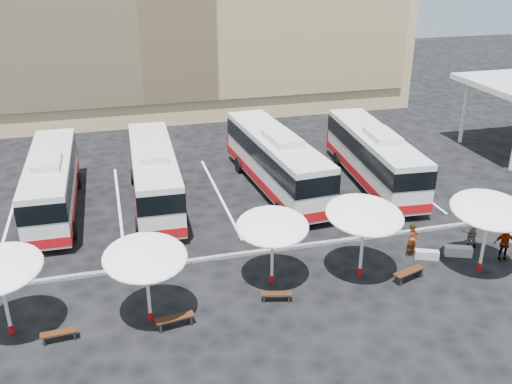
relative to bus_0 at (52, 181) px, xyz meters
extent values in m
plane|color=black|center=(9.53, -8.26, -1.82)|extent=(120.00, 120.00, 0.00)
cylinder|color=silver|center=(29.53, 4.74, 0.58)|extent=(0.30, 0.30, 4.80)
cube|color=black|center=(9.53, -7.76, -1.74)|extent=(34.00, 0.25, 0.15)
cube|color=white|center=(-2.47, -0.26, -1.81)|extent=(0.15, 12.00, 0.01)
cube|color=white|center=(3.53, -0.26, -1.81)|extent=(0.15, 12.00, 0.01)
cube|color=white|center=(9.53, -0.26, -1.81)|extent=(0.15, 12.00, 0.01)
cube|color=white|center=(15.53, -0.26, -1.81)|extent=(0.15, 12.00, 0.01)
cube|color=white|center=(21.53, -0.26, -1.81)|extent=(0.15, 12.00, 0.01)
cube|color=silver|center=(0.00, -0.01, -0.02)|extent=(2.47, 11.11, 2.77)
cube|color=black|center=(0.00, -0.01, 0.54)|extent=(2.53, 11.17, 1.02)
cube|color=#AF0C11|center=(0.00, -0.01, -1.03)|extent=(2.53, 11.17, 0.51)
cube|color=#AF0C11|center=(0.08, 5.52, -0.71)|extent=(2.37, 0.22, 1.29)
cube|color=silver|center=(-0.01, -0.94, 1.55)|extent=(1.52, 2.79, 0.37)
cylinder|color=black|center=(-1.11, 3.23, -1.35)|extent=(0.34, 0.93, 0.92)
cylinder|color=black|center=(1.20, 3.20, -1.35)|extent=(0.34, 0.93, 0.92)
cylinder|color=black|center=(-1.21, -3.69, -1.35)|extent=(0.34, 0.93, 0.92)
cylinder|color=black|center=(1.10, -3.72, -1.35)|extent=(0.34, 0.93, 0.92)
cube|color=silver|center=(5.69, -0.41, 0.02)|extent=(2.69, 11.39, 2.83)
cube|color=black|center=(5.69, -0.41, 0.59)|extent=(2.75, 11.45, 1.04)
cube|color=#AF0C11|center=(5.69, -0.41, -1.01)|extent=(2.75, 11.45, 0.52)
cube|color=#AF0C11|center=(5.86, 5.25, -0.68)|extent=(2.42, 0.26, 1.32)
cube|color=silver|center=(5.67, -1.36, 1.63)|extent=(1.59, 2.87, 0.38)
cylinder|color=black|center=(4.61, 2.92, -1.34)|extent=(0.36, 0.95, 0.94)
cylinder|color=black|center=(6.97, 2.85, -1.34)|extent=(0.36, 0.95, 0.94)
cylinder|color=black|center=(4.40, -4.15, -1.34)|extent=(0.36, 0.95, 0.94)
cylinder|color=black|center=(6.76, -4.22, -1.34)|extent=(0.36, 0.95, 0.94)
cube|color=silver|center=(13.12, -0.30, 0.13)|extent=(3.41, 12.15, 3.00)
cube|color=black|center=(13.12, -0.30, 0.73)|extent=(3.48, 12.22, 1.10)
cube|color=#AF0C11|center=(13.12, -0.30, -0.97)|extent=(3.48, 12.22, 0.55)
cube|color=#AF0C11|center=(12.66, 5.68, -0.62)|extent=(2.57, 0.40, 1.40)
cube|color=silver|center=(13.20, -1.30, 1.83)|extent=(1.83, 3.11, 0.40)
cylinder|color=black|center=(11.61, 3.09, -1.32)|extent=(0.43, 1.02, 1.00)
cylinder|color=black|center=(14.10, 3.28, -1.32)|extent=(0.43, 1.02, 1.00)
cylinder|color=black|center=(12.18, -4.38, -1.32)|extent=(0.43, 1.02, 1.00)
cylinder|color=black|center=(14.67, -4.19, -1.32)|extent=(0.43, 1.02, 1.00)
cube|color=silver|center=(19.36, -0.97, 0.06)|extent=(3.27, 11.68, 2.88)
cube|color=black|center=(19.36, -0.97, 0.64)|extent=(3.33, 11.75, 1.06)
cube|color=#AF0C11|center=(19.36, -0.97, -1.00)|extent=(3.33, 11.75, 0.53)
cube|color=#AF0C11|center=(19.80, 4.78, -0.66)|extent=(2.47, 0.38, 1.35)
cube|color=silver|center=(19.29, -1.93, 1.69)|extent=(1.75, 2.99, 0.38)
cylinder|color=black|center=(18.42, 2.47, -1.33)|extent=(0.41, 0.98, 0.96)
cylinder|color=black|center=(20.82, 2.29, -1.33)|extent=(0.41, 0.98, 0.96)
cylinder|color=black|center=(17.88, -4.72, -1.33)|extent=(0.41, 0.98, 0.96)
cylinder|color=black|center=(20.27, -4.90, -1.33)|extent=(0.41, 0.98, 0.96)
cylinder|color=silver|center=(-1.12, -11.34, -0.35)|extent=(0.17, 0.17, 2.93)
cylinder|color=#AF0C11|center=(-1.12, -11.34, -1.62)|extent=(0.27, 0.27, 0.39)
cylinder|color=silver|center=(4.28, -11.90, -0.35)|extent=(0.15, 0.15, 2.93)
cylinder|color=#AF0C11|center=(4.28, -11.90, -1.62)|extent=(0.24, 0.24, 0.39)
ellipsoid|color=white|center=(4.28, -11.90, 1.16)|extent=(3.68, 3.72, 1.00)
cylinder|color=silver|center=(9.87, -10.47, -0.40)|extent=(0.16, 0.16, 2.83)
cylinder|color=#AF0C11|center=(9.87, -10.47, -1.63)|extent=(0.25, 0.25, 0.38)
ellipsoid|color=white|center=(9.87, -10.47, 1.06)|extent=(3.89, 3.92, 0.97)
cylinder|color=silver|center=(13.98, -10.97, -0.27)|extent=(0.16, 0.16, 3.09)
cylinder|color=#AF0C11|center=(13.98, -10.97, -1.61)|extent=(0.25, 0.25, 0.41)
ellipsoid|color=white|center=(13.98, -10.97, 1.33)|extent=(3.85, 3.89, 1.06)
cylinder|color=silver|center=(19.62, -12.02, -0.26)|extent=(0.17, 0.17, 3.12)
cylinder|color=#AF0C11|center=(19.62, -12.02, -1.61)|extent=(0.27, 0.27, 0.42)
ellipsoid|color=white|center=(19.62, -12.02, 1.36)|extent=(4.24, 4.28, 1.07)
cube|color=black|center=(0.75, -12.33, -1.42)|extent=(1.41, 0.46, 0.06)
cube|color=black|center=(0.19, -12.37, -1.63)|extent=(0.08, 0.36, 0.37)
cube|color=black|center=(1.30, -12.29, -1.63)|extent=(0.08, 0.36, 0.37)
cube|color=black|center=(5.20, -12.62, -1.37)|extent=(1.61, 0.65, 0.06)
cube|color=black|center=(4.58, -12.71, -1.61)|extent=(0.12, 0.40, 0.42)
cube|color=black|center=(5.82, -12.53, -1.61)|extent=(0.12, 0.40, 0.42)
cube|color=black|center=(9.64, -11.94, -1.44)|extent=(1.37, 0.67, 0.05)
cube|color=black|center=(9.13, -11.81, -1.64)|extent=(0.13, 0.34, 0.35)
cube|color=black|center=(10.16, -12.07, -1.64)|extent=(0.13, 0.34, 0.35)
cube|color=black|center=(15.97, -11.91, -1.35)|extent=(1.69, 0.91, 0.07)
cube|color=black|center=(15.35, -12.11, -1.60)|extent=(0.19, 0.42, 0.44)
cube|color=black|center=(16.60, -11.71, -1.60)|extent=(0.19, 0.42, 0.44)
cube|color=#989892|center=(17.79, -10.38, -1.60)|extent=(1.19, 0.79, 0.42)
cube|color=#989892|center=(19.44, -10.53, -1.57)|extent=(1.35, 0.88, 0.48)
imported|color=black|center=(17.16, -9.93, -0.98)|extent=(0.70, 0.56, 1.67)
imported|color=black|center=(20.44, -9.90, -0.96)|extent=(0.95, 0.80, 1.72)
imported|color=black|center=(21.29, -11.43, -0.95)|extent=(1.09, 0.70, 1.73)
imported|color=black|center=(23.65, -8.80, -1.00)|extent=(1.22, 1.07, 1.64)
camera|label=1|loc=(3.47, -31.60, 12.42)|focal=40.00mm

